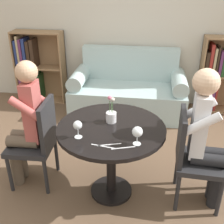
% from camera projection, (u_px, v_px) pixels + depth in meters
% --- Properties ---
extents(ground_plane, '(16.00, 16.00, 0.00)m').
position_uv_depth(ground_plane, '(111.00, 191.00, 2.77)').
color(ground_plane, brown).
extents(back_wall, '(5.20, 0.05, 2.70)m').
position_uv_depth(back_wall, '(133.00, 15.00, 4.10)').
color(back_wall, beige).
rests_on(back_wall, ground_plane).
extents(round_table, '(0.95, 0.95, 0.73)m').
position_uv_depth(round_table, '(111.00, 141.00, 2.50)').
color(round_table, black).
rests_on(round_table, ground_plane).
extents(couch, '(1.66, 0.80, 0.92)m').
position_uv_depth(couch, '(128.00, 92.00, 4.20)').
color(couch, '#A8C1C1').
rests_on(couch, ground_plane).
extents(bookshelf_left, '(0.77, 0.28, 1.12)m').
position_uv_depth(bookshelf_left, '(35.00, 68.00, 4.52)').
color(bookshelf_left, '#93704C').
rests_on(bookshelf_left, ground_plane).
extents(bookshelf_right, '(0.77, 0.28, 1.12)m').
position_uv_depth(bookshelf_right, '(219.00, 76.00, 4.16)').
color(bookshelf_right, '#93704C').
rests_on(bookshelf_right, ground_plane).
extents(chair_left, '(0.43, 0.43, 0.90)m').
position_uv_depth(chair_left, '(38.00, 140.00, 2.69)').
color(chair_left, '#232326').
rests_on(chair_left, ground_plane).
extents(chair_right, '(0.44, 0.44, 0.90)m').
position_uv_depth(chair_right, '(193.00, 155.00, 2.47)').
color(chair_right, '#232326').
rests_on(chair_right, ground_plane).
extents(person_left, '(0.43, 0.35, 1.27)m').
position_uv_depth(person_left, '(26.00, 124.00, 2.62)').
color(person_left, brown).
rests_on(person_left, ground_plane).
extents(person_right, '(0.43, 0.35, 1.29)m').
position_uv_depth(person_right, '(206.00, 137.00, 2.36)').
color(person_right, black).
rests_on(person_right, ground_plane).
extents(wine_glass_left, '(0.07, 0.07, 0.15)m').
position_uv_depth(wine_glass_left, '(78.00, 126.00, 2.23)').
color(wine_glass_left, white).
rests_on(wine_glass_left, round_table).
extents(wine_glass_right, '(0.08, 0.08, 0.15)m').
position_uv_depth(wine_glass_right, '(137.00, 132.00, 2.15)').
color(wine_glass_right, white).
rests_on(wine_glass_right, round_table).
extents(flower_vase, '(0.09, 0.09, 0.25)m').
position_uv_depth(flower_vase, '(111.00, 114.00, 2.48)').
color(flower_vase, silver).
rests_on(flower_vase, round_table).
extents(knife_left_setting, '(0.18, 0.07, 0.00)m').
position_uv_depth(knife_left_setting, '(109.00, 145.00, 2.18)').
color(knife_left_setting, silver).
rests_on(knife_left_setting, round_table).
extents(fork_left_setting, '(0.18, 0.07, 0.00)m').
position_uv_depth(fork_left_setting, '(123.00, 148.00, 2.14)').
color(fork_left_setting, silver).
rests_on(fork_left_setting, round_table).
extents(knife_right_setting, '(0.19, 0.04, 0.00)m').
position_uv_depth(knife_right_setting, '(103.00, 146.00, 2.16)').
color(knife_right_setting, silver).
rests_on(knife_right_setting, round_table).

